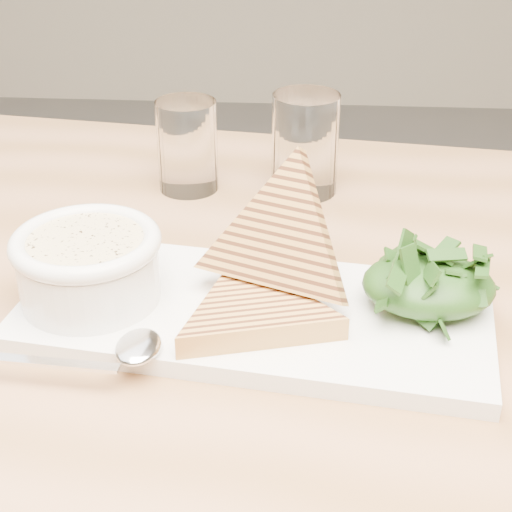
# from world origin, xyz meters

# --- Properties ---
(table_top) EXTENTS (1.43, 1.05, 0.04)m
(table_top) POSITION_xyz_m (0.02, 0.23, 0.72)
(table_top) COLOR #A8744E
(table_top) RESTS_ON ground
(platter) EXTENTS (0.40, 0.22, 0.02)m
(platter) POSITION_xyz_m (0.14, 0.23, 0.75)
(platter) COLOR white
(platter) RESTS_ON table_top
(soup_bowl) EXTENTS (0.11, 0.11, 0.04)m
(soup_bowl) POSITION_xyz_m (0.01, 0.24, 0.78)
(soup_bowl) COLOR white
(soup_bowl) RESTS_ON platter
(soup) EXTENTS (0.10, 0.10, 0.01)m
(soup) POSITION_xyz_m (0.01, 0.24, 0.81)
(soup) COLOR beige
(soup) RESTS_ON soup_bowl
(bowl_rim) EXTENTS (0.12, 0.12, 0.01)m
(bowl_rim) POSITION_xyz_m (0.01, 0.24, 0.81)
(bowl_rim) COLOR white
(bowl_rim) RESTS_ON soup_bowl
(sandwich_flat) EXTENTS (0.18, 0.18, 0.02)m
(sandwich_flat) POSITION_xyz_m (0.14, 0.21, 0.77)
(sandwich_flat) COLOR #B7803E
(sandwich_flat) RESTS_ON platter
(sandwich_lean) EXTENTS (0.20, 0.19, 0.17)m
(sandwich_lean) POSITION_xyz_m (0.16, 0.25, 0.81)
(sandwich_lean) COLOR #B7803E
(sandwich_lean) RESTS_ON sandwich_flat
(salad_base) EXTENTS (0.10, 0.08, 0.04)m
(salad_base) POSITION_xyz_m (0.28, 0.24, 0.78)
(salad_base) COLOR black
(salad_base) RESTS_ON platter
(arugula_pile) EXTENTS (0.11, 0.10, 0.05)m
(arugula_pile) POSITION_xyz_m (0.28, 0.24, 0.78)
(arugula_pile) COLOR #2B5D1B
(arugula_pile) RESTS_ON platter
(spoon_bowl) EXTENTS (0.04, 0.05, 0.01)m
(spoon_bowl) POSITION_xyz_m (0.06, 0.16, 0.76)
(spoon_bowl) COLOR silver
(spoon_bowl) RESTS_ON platter
(spoon_handle) EXTENTS (0.11, 0.02, 0.00)m
(spoon_handle) POSITION_xyz_m (-0.01, 0.14, 0.76)
(spoon_handle) COLOR silver
(spoon_handle) RESTS_ON platter
(glass_near) EXTENTS (0.06, 0.06, 0.10)m
(glass_near) POSITION_xyz_m (0.05, 0.49, 0.79)
(glass_near) COLOR white
(glass_near) RESTS_ON table_top
(glass_far) EXTENTS (0.07, 0.07, 0.11)m
(glass_far) POSITION_xyz_m (0.17, 0.49, 0.80)
(glass_far) COLOR white
(glass_far) RESTS_ON table_top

